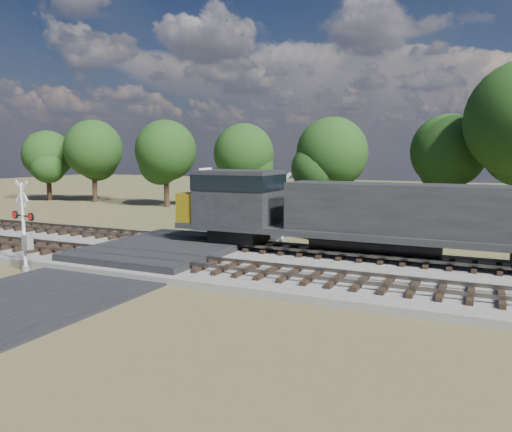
% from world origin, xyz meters
% --- Properties ---
extents(ground, '(160.00, 160.00, 0.00)m').
position_xyz_m(ground, '(0.00, 0.00, 0.00)').
color(ground, '#4D522C').
rests_on(ground, ground).
extents(ballast_bed, '(140.00, 10.00, 0.30)m').
position_xyz_m(ballast_bed, '(10.00, 0.50, 0.15)').
color(ballast_bed, gray).
rests_on(ballast_bed, ground).
extents(road, '(7.00, 60.00, 0.08)m').
position_xyz_m(road, '(0.00, 0.00, 0.04)').
color(road, black).
rests_on(road, ground).
extents(crossing_panel, '(7.00, 9.00, 0.62)m').
position_xyz_m(crossing_panel, '(0.00, 0.50, 0.32)').
color(crossing_panel, '#262628').
rests_on(crossing_panel, ground).
extents(track_near, '(140.00, 2.60, 0.33)m').
position_xyz_m(track_near, '(3.12, -2.00, 0.41)').
color(track_near, black).
rests_on(track_near, ballast_bed).
extents(track_far, '(140.00, 2.60, 0.33)m').
position_xyz_m(track_far, '(3.12, 3.00, 0.41)').
color(track_far, black).
rests_on(track_far, ballast_bed).
extents(crossing_signal_near, '(1.70, 0.46, 4.25)m').
position_xyz_m(crossing_signal_near, '(-3.60, -5.37, 1.77)').
color(crossing_signal_near, silver).
rests_on(crossing_signal_near, ground).
extents(crossing_signal_far, '(1.75, 0.40, 4.33)m').
position_xyz_m(crossing_signal_far, '(4.12, 6.48, 1.80)').
color(crossing_signal_far, silver).
rests_on(crossing_signal_far, ground).
extents(equipment_shed, '(6.25, 6.25, 3.27)m').
position_xyz_m(equipment_shed, '(7.93, 9.70, 1.66)').
color(equipment_shed, '#4B2C20').
rests_on(equipment_shed, ground).
extents(treeline, '(83.07, 11.91, 11.90)m').
position_xyz_m(treeline, '(13.91, 20.50, 6.66)').
color(treeline, black).
rests_on(treeline, ground).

